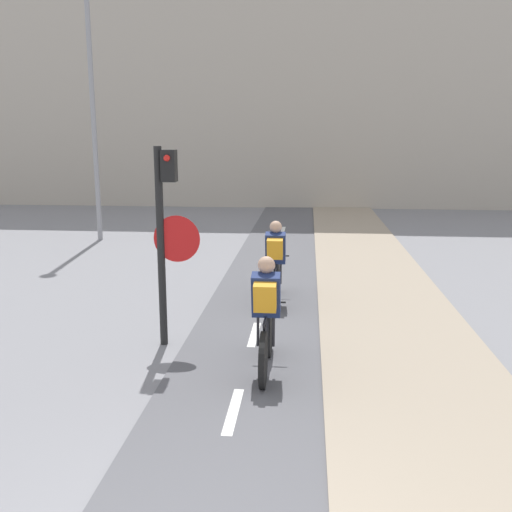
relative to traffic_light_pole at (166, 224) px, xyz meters
The scene contains 5 objects.
building_row_background 19.22m from the traffic_light_pole, 86.31° to the left, with size 60.00×5.20×11.49m.
traffic_light_pole is the anchor object (origin of this frame).
street_lamp_far 9.69m from the traffic_light_pole, 116.41° to the left, with size 0.36×0.36×8.00m.
cyclist_near 2.04m from the traffic_light_pole, 30.71° to the right, with size 0.46×1.71×1.54m.
cyclist_far 2.89m from the traffic_light_pole, 57.86° to the left, with size 0.46×1.70×1.52m.
Camera 1 is at (0.78, -2.81, 3.03)m, focal length 40.00 mm.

